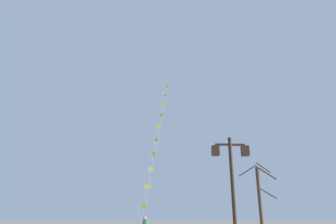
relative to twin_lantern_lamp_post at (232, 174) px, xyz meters
name	(u,v)px	position (x,y,z in m)	size (l,w,h in m)	color
twin_lantern_lamp_post	(232,174)	(0.00, 0.00, 0.00)	(1.47, 0.28, 4.80)	black
kite_train	(157,139)	(-2.83, 15.84, 5.12)	(2.64, 10.03, 16.05)	brown
bare_tree	(261,202)	(3.30, 6.66, -0.82)	(2.23, 0.94, 4.88)	#423323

